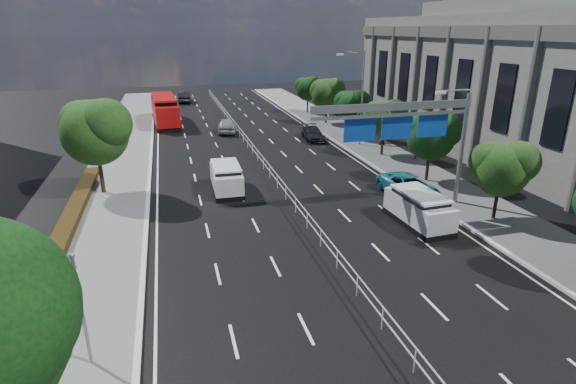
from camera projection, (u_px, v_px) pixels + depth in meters
name	position (u px, v px, depth m)	size (l,w,h in m)	color
ground	(372.00, 317.00, 18.01)	(160.00, 160.00, 0.00)	black
sidewalk_near	(60.00, 369.00, 15.17)	(5.00, 140.00, 0.14)	slate
kerb_near	(137.00, 356.00, 15.78)	(0.25, 140.00, 0.15)	silver
kerb_far	(556.00, 284.00, 20.18)	(0.25, 140.00, 0.15)	silver
median_fence	(259.00, 158.00, 38.22)	(0.05, 85.00, 1.02)	silver
hedge_near	(37.00, 291.00, 19.17)	(1.00, 36.00, 0.44)	black
toilet_sign	(63.00, 294.00, 14.32)	(1.62, 0.18, 4.34)	gray
overhead_gantry	(410.00, 122.00, 26.84)	(10.24, 0.38, 7.45)	gray
streetlight_far	(360.00, 92.00, 42.35)	(2.78, 2.40, 9.00)	gray
civic_hall	(510.00, 81.00, 41.59)	(14.40, 36.00, 14.35)	slate
near_tree_back	(95.00, 129.00, 29.80)	(4.84, 4.51, 6.69)	black
far_tree_c	(503.00, 166.00, 25.90)	(3.52, 3.28, 4.94)	black
far_tree_d	(432.00, 134.00, 32.61)	(3.85, 3.59, 5.34)	black
far_tree_e	(385.00, 117.00, 39.45)	(3.63, 3.38, 5.13)	black
far_tree_f	(352.00, 104.00, 46.28)	(3.52, 3.28, 5.02)	black
far_tree_g	(327.00, 92.00, 52.98)	(3.96, 3.69, 5.45)	black
far_tree_h	(308.00, 88.00, 59.90)	(3.41, 3.18, 4.91)	black
white_minivan	(226.00, 178.00, 31.62)	(2.04, 4.55, 1.96)	black
red_bus	(165.00, 109.00, 53.87)	(3.34, 11.26, 3.32)	black
near_car_silver	(227.00, 125.00, 49.62)	(1.89, 4.69, 1.60)	#94979A
near_car_dark	(184.00, 97.00, 69.60)	(1.78, 5.11, 1.68)	black
silver_minivan	(419.00, 209.00, 26.23)	(2.25, 4.87, 1.98)	black
parked_car_teal	(409.00, 186.00, 30.66)	(2.42, 5.25, 1.46)	#1C7481
parked_car_dark	(313.00, 133.00, 46.36)	(1.83, 4.50, 1.31)	black
pedestrian_a	(416.00, 150.00, 39.05)	(0.57, 0.37, 1.56)	gray
pedestrian_b	(381.00, 136.00, 43.77)	(0.84, 0.65, 1.73)	gray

